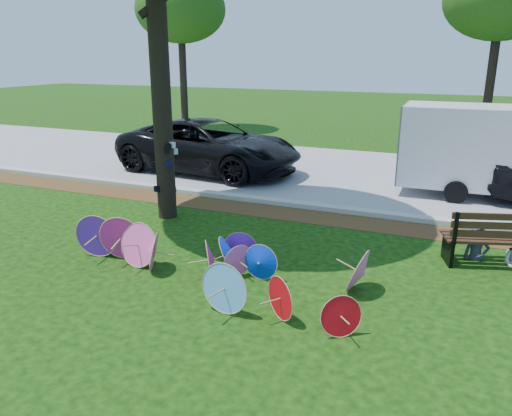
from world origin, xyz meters
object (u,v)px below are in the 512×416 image
Objects in this scene: cargo_trailer at (461,145)px; park_bench at (499,236)px; person_left at (480,226)px; black_van at (209,146)px; parasol_pile at (195,256)px.

park_bench is at bearing -80.77° from cargo_trailer.
cargo_trailer is 4.87m from person_left.
person_left is (8.16, -4.51, -0.19)m from black_van.
cargo_trailer reaches higher than parasol_pile.
parasol_pile is 8.62m from cargo_trailer.
parasol_pile is at bearing -119.15° from cargo_trailer.
person_left is at bearing 154.65° from park_bench.
park_bench is (8.51, -4.56, -0.32)m from black_van.
park_bench is at bearing -112.73° from black_van.
park_bench is (4.91, 2.71, 0.15)m from parasol_pile.
park_bench is at bearing 28.95° from parasol_pile.
park_bench is (0.88, -4.84, -0.84)m from cargo_trailer.
black_van is 2.01× the size of cargo_trailer.
parasol_pile is 4.34× the size of person_left.
cargo_trailer is 1.50× the size of park_bench.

